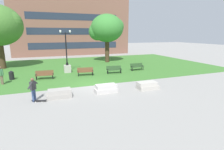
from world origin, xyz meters
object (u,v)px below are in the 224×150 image
concrete_block_center (59,94)px  park_bench_near_left (45,74)px  park_bench_near_right (137,66)px  park_bench_far_right (85,71)px  trash_bin (11,75)px  park_bench_far_left (114,69)px  concrete_block_left (106,89)px  person_skateboarder (33,88)px  skateboard (39,101)px  concrete_block_right (147,86)px  person_bystander_near_lawn (1,74)px  lamp_post_left (67,64)px

concrete_block_center → park_bench_near_left: bearing=99.4°
park_bench_near_right → park_bench_far_right: 6.97m
concrete_block_center → trash_bin: bearing=120.6°
park_bench_near_left → park_bench_near_right: bearing=3.6°
park_bench_far_right → concrete_block_center: bearing=-117.9°
park_bench_far_left → park_bench_far_right: 3.46m
concrete_block_left → park_bench_far_left: 6.96m
person_skateboarder → park_bench_far_right: size_ratio=0.92×
skateboard → concrete_block_center: bearing=14.3°
concrete_block_center → concrete_block_right: same height
park_bench_far_left → park_bench_far_right: size_ratio=1.00×
concrete_block_right → park_bench_near_left: park_bench_near_left is taller
concrete_block_right → person_skateboarder: 9.02m
concrete_block_left → concrete_block_right: (3.60, -0.47, 0.00)m
park_bench_far_right → park_bench_near_left: bearing=-178.4°
person_skateboarder → park_bench_far_left: 10.62m
person_skateboarder → person_bystander_near_lawn: bearing=118.2°
concrete_block_right → lamp_post_left: size_ratio=0.35×
skateboard → park_bench_near_right: bearing=31.7°
skateboard → park_bench_near_left: (0.39, 6.52, 0.45)m
concrete_block_right → person_bystander_near_lawn: 13.45m
concrete_block_center → concrete_block_right: 7.28m
concrete_block_left → park_bench_near_left: 7.78m
park_bench_far_left → person_skateboarder: bearing=-143.4°
lamp_post_left → person_bystander_near_lawn: lamp_post_left is taller
person_skateboarder → trash_bin: 7.75m
park_bench_near_left → park_bench_far_left: (7.80, -0.00, 0.00)m
lamp_post_left → trash_bin: lamp_post_left is taller
concrete_block_left → concrete_block_right: size_ratio=0.98×
park_bench_near_left → park_bench_far_left: size_ratio=0.99×
lamp_post_left → person_bystander_near_lawn: (-6.39, -3.28, -0.09)m
concrete_block_center → park_bench_far_left: (6.78, 6.16, 0.23)m
concrete_block_center → trash_bin: (-4.22, 7.16, 0.20)m
park_bench_near_left → park_bench_far_right: bearing=1.6°
park_bench_near_right → person_bystander_near_lawn: size_ratio=1.07×
park_bench_near_right → park_bench_far_right: (-6.95, -0.59, 0.00)m
park_bench_near_right → person_bystander_near_lawn: 15.11m
concrete_block_center → trash_bin: 8.31m
concrete_block_right → park_bench_far_left: size_ratio=0.98×
lamp_post_left → concrete_block_left: bearing=-77.0°
skateboard → park_bench_far_right: (4.74, 6.64, 0.45)m
person_skateboarder → park_bench_far_left: size_ratio=0.92×
concrete_block_right → trash_bin: bearing=146.2°
park_bench_near_left → concrete_block_center: bearing=-80.6°
skateboard → lamp_post_left: 9.66m
park_bench_far_left → trash_bin: bearing=174.8°
park_bench_near_right → person_skateboarder: bearing=-149.6°
concrete_block_center → lamp_post_left: 8.94m
concrete_block_right → person_bystander_near_lawn: person_bystander_near_lawn is taller
concrete_block_center → concrete_block_left: size_ratio=1.00×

